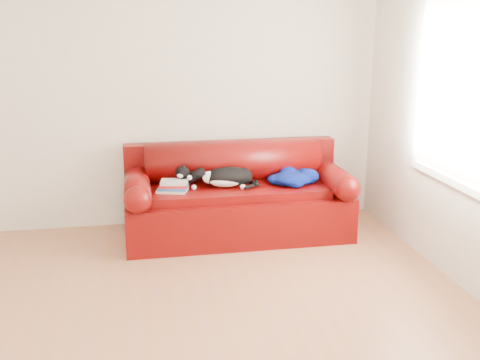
# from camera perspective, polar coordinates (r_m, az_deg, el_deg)

# --- Properties ---
(ground) EXTENTS (4.50, 4.50, 0.00)m
(ground) POSITION_cam_1_polar(r_m,az_deg,el_deg) (4.04, -7.05, -13.73)
(ground) COLOR #9A643D
(ground) RESTS_ON ground
(room_shell) EXTENTS (4.52, 4.02, 2.61)m
(room_shell) POSITION_cam_1_polar(r_m,az_deg,el_deg) (3.57, -5.95, 10.63)
(room_shell) COLOR beige
(room_shell) RESTS_ON ground
(sofa_base) EXTENTS (2.10, 0.90, 0.50)m
(sofa_base) POSITION_cam_1_polar(r_m,az_deg,el_deg) (5.38, -0.28, -3.20)
(sofa_base) COLOR #390202
(sofa_base) RESTS_ON ground
(sofa_back) EXTENTS (2.10, 1.01, 0.88)m
(sofa_back) POSITION_cam_1_polar(r_m,az_deg,el_deg) (5.53, -0.73, 0.59)
(sofa_back) COLOR #390202
(sofa_back) RESTS_ON ground
(book_stack) EXTENTS (0.31, 0.27, 0.10)m
(book_stack) POSITION_cam_1_polar(r_m,az_deg,el_deg) (5.13, -6.78, -0.62)
(book_stack) COLOR beige
(book_stack) RESTS_ON sofa_base
(cat) EXTENTS (0.64, 0.29, 0.23)m
(cat) POSITION_cam_1_polar(r_m,az_deg,el_deg) (5.23, -1.29, 0.28)
(cat) COLOR black
(cat) RESTS_ON sofa_base
(blanket) EXTENTS (0.57, 0.47, 0.15)m
(blanket) POSITION_cam_1_polar(r_m,az_deg,el_deg) (5.36, 5.43, 0.28)
(blanket) COLOR #020C41
(blanket) RESTS_ON sofa_base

